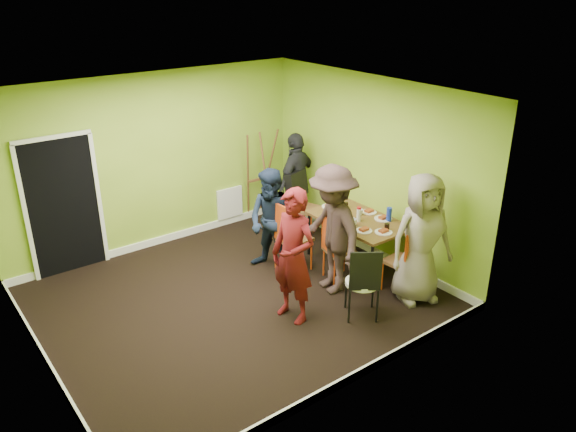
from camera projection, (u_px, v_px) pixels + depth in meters
The scene contains 28 objects.
ground at pixel (235, 299), 7.74m from camera, with size 5.00×5.00×0.00m, color black.
room_walls at pixel (229, 233), 7.37m from camera, with size 5.04×4.54×2.82m.
dining_table at pixel (358, 222), 8.42m from camera, with size 0.90×1.50×0.75m.
chair_left_far at pixel (289, 234), 8.25m from camera, with size 0.48×0.47×1.09m.
chair_left_near at pixel (335, 246), 8.02m from camera, with size 0.49×0.49×0.98m.
chair_back_end at pixel (299, 191), 9.42m from camera, with size 0.59×0.64×1.11m.
chair_front_end at pixel (406, 257), 7.68m from camera, with size 0.44×0.44×0.99m.
chair_bentwood at pixel (363, 280), 7.09m from camera, with size 0.55×0.56×1.02m.
easel at pixel (261, 177), 9.92m from camera, with size 0.67×0.63×1.67m.
plate_near_left at pixel (329, 217), 8.47m from camera, with size 0.22×0.22×0.01m, color white.
plate_near_right at pixel (364, 231), 8.00m from camera, with size 0.24×0.24×0.01m, color white.
plate_far_back at pixel (330, 206), 8.84m from camera, with size 0.25×0.25×0.01m, color white.
plate_far_front at pixel (384, 232), 7.95m from camera, with size 0.25×0.25×0.01m, color white.
plate_wall_back at pixel (369, 212), 8.63m from camera, with size 0.23×0.23×0.01m, color white.
plate_wall_front at pixel (383, 219), 8.39m from camera, with size 0.27×0.27×0.01m, color white.
thermos at pixel (359, 215), 8.28m from camera, with size 0.07×0.07×0.20m, color white.
blue_bottle at pixel (389, 214), 8.29m from camera, with size 0.08×0.08×0.21m, color #1731B2.
orange_bottle at pixel (342, 215), 8.45m from camera, with size 0.04×0.04×0.08m, color #E64A15.
glass_mid at pixel (344, 215), 8.41m from camera, with size 0.06×0.06×0.10m, color black.
glass_back at pixel (346, 205), 8.78m from camera, with size 0.07×0.07×0.09m, color black.
glass_front at pixel (387, 227), 8.00m from camera, with size 0.07×0.07×0.11m, color black.
cup_a at pixel (352, 222), 8.15m from camera, with size 0.14×0.14×0.11m, color white.
cup_b at pixel (360, 212), 8.52m from camera, with size 0.10×0.10×0.09m, color white.
person_standing at pixel (293, 256), 6.99m from camera, with size 0.65×0.42×1.78m, color #550E12.
person_left_far at pixel (272, 222), 8.21m from camera, with size 0.77×0.60×1.58m, color #141E33.
person_left_near at pixel (332, 230), 7.64m from camera, with size 1.19×0.68×1.84m, color #302120.
person_back_end at pixel (297, 181), 9.63m from camera, with size 1.00×0.42×1.71m, color black.
person_front_end at pixel (421, 239), 7.41m from camera, with size 0.88×0.58×1.81m, color gray.
Camera 1 is at (-3.45, -5.75, 4.11)m, focal length 35.00 mm.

